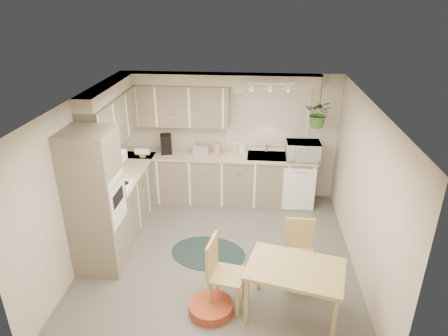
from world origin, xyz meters
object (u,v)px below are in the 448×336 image
Objects in this scene: dining_table at (293,291)px; pet_bed at (211,308)px; chair_left at (227,274)px; braided_rug at (208,253)px; microwave at (303,149)px; chair_back at (299,255)px.

pet_bed is at bearing -177.19° from dining_table.
chair_left reaches higher than braided_rug.
microwave is (0.32, 2.83, 0.78)m from dining_table.
braided_rug is 2.09× the size of pet_bed.
chair_left is 1.68× the size of pet_bed.
pet_bed is (-1.02, -0.05, -0.29)m from dining_table.
dining_table reaches higher than braided_rug.
pet_bed is (-1.13, -0.68, -0.39)m from chair_back.
microwave reaches higher than braided_rug.
microwave is (1.33, 2.88, 1.08)m from pet_bed.
chair_left is 0.81× the size of braided_rug.
chair_back is 0.77× the size of braided_rug.
braided_rug is at bearing -21.51° from chair_back.
braided_rug is 1.23m from pet_bed.
chair_back is 1.61× the size of pet_bed.
dining_table is 1.21× the size of chair_left.
chair_left is 1.20m from braided_rug.
chair_back is 2.31m from microwave.
dining_table is at bearing 2.81° from pet_bed.
chair_back is 1.38m from pet_bed.
dining_table is 1.26× the size of chair_back.
chair_back is (0.12, 0.63, 0.09)m from dining_table.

